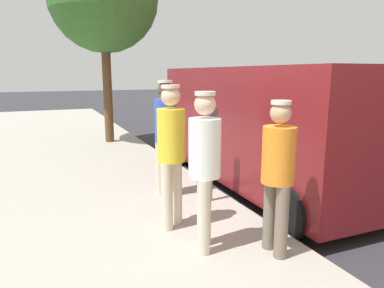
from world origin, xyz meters
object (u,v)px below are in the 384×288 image
at_px(pedestrian_in_blue, 166,130).
at_px(parked_van, 265,123).
at_px(pedestrian_in_yellow, 171,147).
at_px(pedestrian_in_white, 205,162).
at_px(parking_meter_near, 211,134).
at_px(pedestrian_in_orange, 278,169).

xyz_separation_m(pedestrian_in_blue, parked_van, (-2.02, -0.26, -0.04)).
xyz_separation_m(pedestrian_in_yellow, pedestrian_in_white, (-0.12, 0.69, -0.03)).
relative_size(pedestrian_in_yellow, parked_van, 0.34).
height_order(pedestrian_in_blue, pedestrian_in_yellow, pedestrian_in_blue).
relative_size(parking_meter_near, pedestrian_in_orange, 0.93).
relative_size(pedestrian_in_orange, parked_van, 0.31).
distance_m(pedestrian_in_yellow, pedestrian_in_orange, 1.32).
height_order(pedestrian_in_yellow, parked_van, parked_van).
bearing_deg(pedestrian_in_white, pedestrian_in_orange, 150.51).
distance_m(pedestrian_in_orange, parked_van, 2.93).
distance_m(pedestrian_in_blue, pedestrian_in_white, 1.86).
distance_m(pedestrian_in_yellow, pedestrian_in_white, 0.70).
bearing_deg(parking_meter_near, pedestrian_in_white, 61.24).
bearing_deg(pedestrian_in_orange, pedestrian_in_yellow, -53.61).
height_order(pedestrian_in_blue, parked_van, parked_van).
xyz_separation_m(parking_meter_near, pedestrian_in_yellow, (0.85, 0.64, -0.01)).
height_order(pedestrian_in_yellow, pedestrian_in_white, pedestrian_in_yellow).
relative_size(pedestrian_in_white, pedestrian_in_orange, 1.05).
bearing_deg(parked_van, parking_meter_near, 27.44).
bearing_deg(parking_meter_near, pedestrian_in_orange, 87.74).
bearing_deg(pedestrian_in_white, parking_meter_near, -118.76).
xyz_separation_m(pedestrian_in_blue, pedestrian_in_yellow, (0.33, 1.16, -0.02)).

